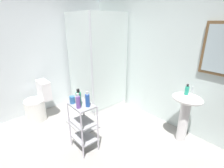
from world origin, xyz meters
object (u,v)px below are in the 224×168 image
Objects in this scene: hand_soap_bottle at (187,90)px; conditioner_bottle_purple at (78,102)px; body_wash_bottle_green at (79,98)px; rinse_cup at (72,100)px; shower_stall at (97,87)px; storage_cart at (83,123)px; shampoo_bottle_blue at (88,100)px; toilet at (38,105)px; pedestal_sink at (186,108)px; bath_mat at (83,124)px.

hand_soap_bottle is 1.58m from conditioner_bottle_purple.
body_wash_bottle_green is 2.25× the size of rinse_cup.
shower_stall is 19.13× the size of rinse_cup.
shampoo_bottle_blue is (0.10, 0.04, 0.40)m from storage_cart.
toilet is 1.03× the size of storage_cart.
shampoo_bottle_blue is at bearing 29.44° from body_wash_bottle_green.
body_wash_bottle_green is (-0.12, -0.07, 0.01)m from shampoo_bottle_blue.
rinse_cup reaches higher than pedestal_sink.
shower_stall is at bearing -170.31° from pedestal_sink.
pedestal_sink is 1.62m from conditioner_bottle_purple.
conditioner_bottle_purple is at bearing -34.58° from body_wash_bottle_green.
storage_cart is 1.23× the size of bath_mat.
storage_cart is at bearing -28.63° from bath_mat.
pedestal_sink reaches higher than storage_cart.
bath_mat is (-0.65, 0.26, -0.83)m from shampoo_bottle_blue.
shower_stall reaches higher than toilet.
pedestal_sink is at bearing 35.19° from toilet.
body_wash_bottle_green reaches higher than bath_mat.
toilet is 3.48× the size of shampoo_bottle_blue.
hand_soap_bottle is (1.84, 0.30, 0.42)m from shower_stall.
rinse_cup is at bearing -126.22° from hand_soap_bottle.
conditioner_bottle_purple reaches higher than bath_mat.
hand_soap_bottle is 0.70× the size of body_wash_bottle_green.
shampoo_bottle_blue is (1.07, -0.93, 0.37)m from shower_stall.
storage_cart is at bearing -44.77° from shower_stall.
pedestal_sink is 1.07× the size of toilet.
shampoo_bottle_blue reaches higher than pedestal_sink.
shampoo_bottle_blue is 0.93× the size of body_wash_bottle_green.
hand_soap_bottle is 1.67m from rinse_cup.
hand_soap_bottle is at bearing 34.67° from bath_mat.
shower_stall reaches higher than rinse_cup.
hand_soap_bottle is 0.75× the size of shampoo_bottle_blue.
rinse_cup reaches higher than storage_cart.
shower_stall is at bearing 139.04° from shampoo_bottle_blue.
shampoo_bottle_blue is at bearing 26.36° from rinse_cup.
rinse_cup is at bearing -126.51° from pedestal_sink.
hand_soap_bottle is 1.56× the size of rinse_cup.
shower_stall is 1.43m from body_wash_bottle_green.
shampoo_bottle_blue is at bearing -22.07° from bath_mat.
shampoo_bottle_blue reaches higher than toilet.
toilet is (-0.31, -1.21, -0.15)m from shower_stall.
shampoo_bottle_blue is 2.09× the size of rinse_cup.
toilet is (-2.16, -1.53, -0.26)m from pedestal_sink.
toilet is 1.27× the size of bath_mat.
shower_stall is at bearing 134.40° from conditioner_bottle_purple.
pedestal_sink is at bearing 58.71° from conditioner_bottle_purple.
rinse_cup is (-0.13, -0.07, 0.36)m from storage_cart.
hand_soap_bottle is at bearing 9.35° from shower_stall.
shower_stall is at bearing 75.83° from toilet.
body_wash_bottle_green reaches higher than rinse_cup.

